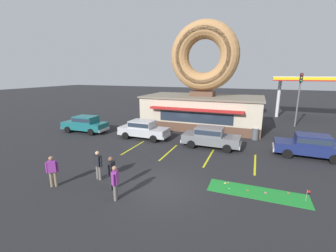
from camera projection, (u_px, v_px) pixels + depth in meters
name	position (u px, v px, depth m)	size (l,w,h in m)	color
ground_plane	(162.00, 187.00, 11.57)	(160.00, 160.00, 0.00)	#232326
donut_shop_building	(203.00, 92.00, 23.76)	(12.30, 6.75, 10.96)	brown
putting_mat	(257.00, 193.00, 11.00)	(4.67, 1.31, 0.03)	#1E842D
mini_donut_near_left	(225.00, 183.00, 11.87)	(0.13, 0.13, 0.04)	#E5C666
mini_donut_near_right	(288.00, 193.00, 10.88)	(0.13, 0.13, 0.04)	brown
mini_donut_mid_left	(228.00, 183.00, 11.93)	(0.13, 0.13, 0.04)	#A5724C
mini_donut_mid_centre	(248.00, 190.00, 11.15)	(0.13, 0.13, 0.04)	brown
mini_donut_mid_right	(265.00, 193.00, 10.93)	(0.13, 0.13, 0.04)	#D8667F
golf_ball	(229.00, 188.00, 11.33)	(0.04, 0.04, 0.04)	white
putting_flag_pin	(308.00, 193.00, 10.13)	(0.13, 0.01, 0.55)	silver
car_teal	(85.00, 123.00, 22.20)	(4.62, 2.10, 1.60)	#196066
car_silver	(143.00, 129.00, 20.09)	(4.58, 2.01, 1.60)	#B2B5BA
car_grey	(210.00, 136.00, 17.65)	(4.58, 2.02, 1.60)	slate
car_navy	(310.00, 145.00, 15.54)	(4.60, 2.06, 1.60)	navy
pedestrian_blue_sweater_man	(115.00, 181.00, 10.25)	(0.34, 0.57, 1.66)	slate
pedestrian_hooded_kid	(98.00, 164.00, 12.21)	(0.59, 0.31, 1.64)	slate
pedestrian_leather_jacket_man	(52.00, 170.00, 11.42)	(0.48, 0.43, 1.66)	#7F7056
pedestrian_clipboard_woman	(111.00, 171.00, 11.14)	(0.25, 0.60, 1.74)	#232328
trash_bin	(255.00, 134.00, 19.72)	(0.57, 0.57, 0.97)	#51565B
traffic_light_pole	(299.00, 93.00, 23.70)	(0.28, 0.47, 5.80)	#595B60
gas_station_canopy	(312.00, 80.00, 27.81)	(9.00, 4.46, 5.30)	silver
parking_stripe_far_left	(133.00, 147.00, 17.72)	(0.12, 3.60, 0.01)	yellow
parking_stripe_left	(169.00, 152.00, 16.65)	(0.12, 3.60, 0.01)	yellow
parking_stripe_mid_left	(209.00, 158.00, 15.58)	(0.12, 3.60, 0.01)	yellow
parking_stripe_centre	(255.00, 164.00, 14.51)	(0.12, 3.60, 0.01)	yellow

